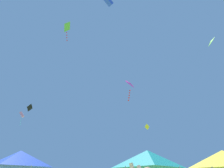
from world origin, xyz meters
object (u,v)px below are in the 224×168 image
kite_black_diamond (29,108)px  kite_magenta_diamond (130,85)px  kite_blue_box (108,1)px  canopy_tent_blue (20,159)px  canopy_tent_yellow (224,159)px  canopy_tent_teal (148,159)px  kite_lime_diamond (67,28)px  kite_yellow_diamond (147,127)px  kite_lime_delta (211,42)px  kite_pink_box (22,115)px

kite_black_diamond → kite_magenta_diamond: bearing=-28.8°
kite_blue_box → canopy_tent_blue: bearing=-158.0°
kite_magenta_diamond → canopy_tent_yellow: bearing=-64.3°
canopy_tent_teal → kite_blue_box: (-2.71, 3.96, 17.87)m
canopy_tent_yellow → kite_blue_box: kite_blue_box is taller
canopy_tent_yellow → kite_lime_diamond: kite_lime_diamond is taller
canopy_tent_blue → kite_blue_box: bearing=22.0°
kite_yellow_diamond → kite_magenta_diamond: 11.57m
canopy_tent_teal → kite_lime_delta: kite_lime_delta is taller
canopy_tent_teal → kite_lime_diamond: (-9.47, 11.08, 20.32)m
canopy_tent_blue → kite_yellow_diamond: kite_yellow_diamond is taller
canopy_tent_teal → kite_pink_box: 27.99m
canopy_tent_yellow → kite_lime_delta: kite_lime_delta is taller
kite_black_diamond → kite_lime_diamond: size_ratio=0.29×
canopy_tent_teal → canopy_tent_blue: bearing=169.0°
kite_pink_box → canopy_tent_blue: bearing=-62.2°
kite_yellow_diamond → kite_lime_diamond: 20.28m
canopy_tent_yellow → kite_blue_box: 19.72m
kite_blue_box → kite_lime_delta: bearing=-28.3°
kite_black_diamond → kite_lime_delta: bearing=-39.9°
canopy_tent_blue → kite_pink_box: bearing=117.8°
kite_magenta_diamond → canopy_tent_blue: bearing=-139.4°
kite_blue_box → kite_yellow_diamond: bearing=69.6°
kite_pink_box → kite_lime_delta: 30.61m
canopy_tent_yellow → canopy_tent_blue: (-12.68, 2.05, 0.26)m
canopy_tent_teal → kite_magenta_diamond: bearing=91.1°
canopy_tent_teal → kite_lime_delta: 9.85m
canopy_tent_yellow → kite_lime_diamond: bearing=140.0°
canopy_tent_teal → kite_blue_box: kite_blue_box is taller
kite_lime_delta → canopy_tent_teal: bearing=176.0°
canopy_tent_blue → kite_yellow_diamond: 22.36m
canopy_tent_yellow → canopy_tent_teal: (-4.24, 0.41, 0.06)m
kite_lime_delta → kite_lime_diamond: kite_lime_diamond is taller
canopy_tent_yellow → kite_yellow_diamond: kite_yellow_diamond is taller
canopy_tent_yellow → kite_magenta_diamond: (-4.41, 9.15, 9.25)m
kite_yellow_diamond → kite_blue_box: 19.97m
canopy_tent_blue → kite_pink_box: (-9.45, 17.89, 8.84)m
canopy_tent_blue → kite_magenta_diamond: bearing=40.6°
canopy_tent_blue → kite_yellow_diamond: (11.54, 17.95, 6.68)m
canopy_tent_yellow → kite_yellow_diamond: bearing=93.3°
canopy_tent_yellow → kite_magenta_diamond: bearing=115.7°
kite_magenta_diamond → kite_pink_box: 20.75m
kite_pink_box → kite_blue_box: 23.48m
kite_lime_diamond → canopy_tent_yellow: bearing=-40.0°
canopy_tent_yellow → kite_yellow_diamond: (-1.15, 20.00, 6.94)m
kite_black_diamond → kite_lime_diamond: 13.99m
canopy_tent_teal → kite_yellow_diamond: bearing=81.0°
kite_magenta_diamond → kite_lime_delta: bearing=-58.8°
kite_pink_box → kite_black_diamond: size_ratio=2.52×
canopy_tent_yellow → kite_blue_box: size_ratio=2.40×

